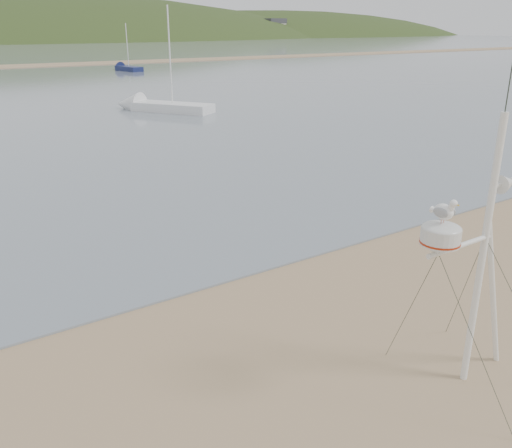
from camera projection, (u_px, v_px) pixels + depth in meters
mast_rig at (475, 312)px, 7.24m from camera, size 2.02×2.15×4.55m
sailboat_blue_far at (123, 68)px, 61.10m from camera, size 1.99×5.51×5.41m
sailboat_white_near at (150, 106)px, 31.92m from camera, size 4.65×6.15×6.29m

